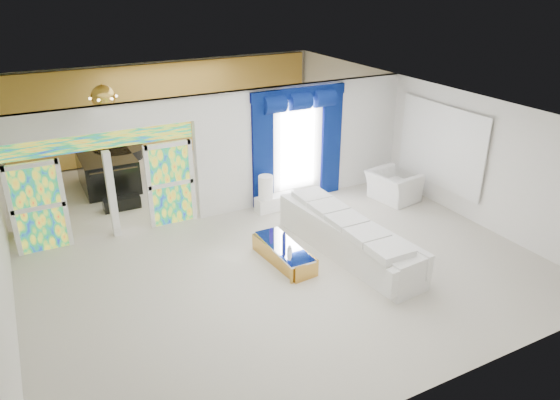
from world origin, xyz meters
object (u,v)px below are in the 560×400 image
grand_piano (108,172)px  armchair (393,186)px  console_table (277,202)px  white_sofa (347,238)px  coffee_table (284,254)px

grand_piano → armchair: bearing=-34.1°
grand_piano → console_table: bearing=-44.8°
white_sofa → armchair: bearing=28.5°
coffee_table → armchair: bearing=20.4°
white_sofa → console_table: white_sofa is taller
white_sofa → coffee_table: white_sofa is taller
white_sofa → armchair: size_ratio=3.28×
console_table → grand_piano: 4.89m
coffee_table → armchair: (4.03, 1.50, 0.20)m
white_sofa → coffee_table: 1.40m
white_sofa → armchair: armchair is taller
coffee_table → white_sofa: bearing=-12.5°
armchair → grand_piano: grand_piano is taller
white_sofa → coffee_table: bearing=162.2°
console_table → grand_piano: bearing=135.4°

